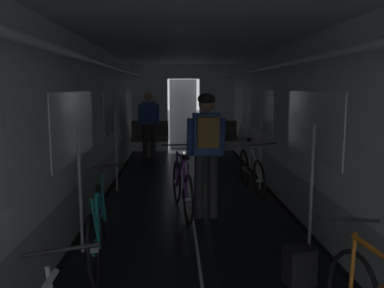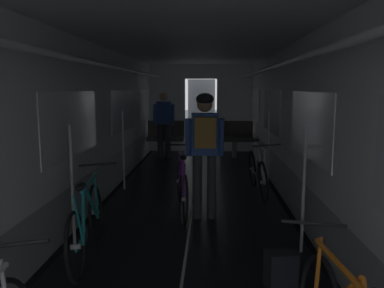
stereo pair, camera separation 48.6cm
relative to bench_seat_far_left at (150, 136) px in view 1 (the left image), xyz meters
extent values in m
cube|color=black|center=(-0.51, -4.82, -0.56)|extent=(0.08, 11.50, 0.01)
cube|color=black|center=(2.31, -4.82, -0.56)|extent=(0.08, 11.50, 0.01)
cube|color=beige|center=(0.90, -4.82, -0.56)|extent=(0.03, 11.27, 0.00)
cube|color=#9EA0A5|center=(-0.61, -4.82, -0.27)|extent=(0.12, 11.50, 0.60)
cube|color=white|center=(-0.61, -4.82, 0.96)|extent=(0.12, 11.50, 1.85)
cube|color=white|center=(-0.54, -5.40, 0.78)|extent=(0.02, 1.90, 0.80)
cube|color=white|center=(-0.54, -2.52, 0.78)|extent=(0.02, 1.90, 0.80)
cube|color=white|center=(-0.54, 0.35, 0.78)|extent=(0.02, 1.90, 0.80)
cube|color=yellow|center=(-0.54, -5.07, 0.78)|extent=(0.01, 0.20, 0.28)
cylinder|color=white|center=(-0.27, -4.82, 1.53)|extent=(0.07, 11.04, 0.07)
cylinder|color=#B7BABF|center=(-0.37, -5.97, 0.13)|extent=(0.04, 0.04, 1.40)
cylinder|color=#B7BABF|center=(-0.37, -3.37, 0.13)|extent=(0.04, 0.04, 1.40)
cube|color=#9EA0A5|center=(2.41, -4.82, -0.27)|extent=(0.12, 11.50, 0.60)
cube|color=white|center=(2.41, -4.82, 0.96)|extent=(0.12, 11.50, 1.85)
cube|color=white|center=(2.35, -5.40, 0.78)|extent=(0.02, 1.90, 0.80)
cube|color=white|center=(2.35, -2.52, 0.78)|extent=(0.02, 1.90, 0.80)
cube|color=white|center=(2.35, 0.35, 0.78)|extent=(0.02, 1.90, 0.80)
cube|color=yellow|center=(2.35, -4.61, 0.78)|extent=(0.01, 0.20, 0.28)
cylinder|color=white|center=(2.07, -4.82, 1.53)|extent=(0.07, 11.04, 0.07)
cylinder|color=#B7BABF|center=(2.17, -5.97, 0.13)|extent=(0.04, 0.04, 1.40)
cylinder|color=#B7BABF|center=(2.17, -3.37, 0.13)|extent=(0.04, 0.04, 1.40)
cube|color=white|center=(-0.05, 0.99, 0.66)|extent=(1.00, 0.12, 2.45)
cube|color=white|center=(1.85, 0.99, 0.66)|extent=(1.00, 0.12, 2.45)
cube|color=white|center=(0.90, 0.99, 1.68)|extent=(0.90, 0.12, 0.40)
cube|color=#4C4F54|center=(0.90, 1.69, 0.46)|extent=(0.81, 0.04, 2.05)
cube|color=silver|center=(0.90, -4.82, 1.94)|extent=(3.14, 11.62, 0.12)
cylinder|color=gray|center=(0.00, -0.07, -0.35)|extent=(0.12, 0.12, 0.44)
cube|color=#47423D|center=(0.00, -0.07, -0.08)|extent=(0.96, 0.44, 0.10)
cube|color=#47423D|center=(0.00, 0.12, 0.17)|extent=(0.96, 0.08, 0.40)
torus|color=gray|center=(-0.43, 0.15, 0.37)|extent=(0.14, 0.14, 0.02)
cylinder|color=gray|center=(1.80, -0.07, -0.35)|extent=(0.12, 0.12, 0.44)
cube|color=#47423D|center=(1.80, -0.07, -0.08)|extent=(0.96, 0.44, 0.10)
cube|color=#47423D|center=(1.80, 0.12, 0.17)|extent=(0.96, 0.08, 0.40)
torus|color=gray|center=(1.37, 0.15, 0.37)|extent=(0.14, 0.14, 0.02)
torus|color=black|center=(1.94, -3.10, -0.23)|extent=(0.12, 0.67, 0.67)
cylinder|color=#B2B2B7|center=(1.94, -3.10, -0.23)|extent=(0.10, 0.06, 0.06)
torus|color=black|center=(2.00, -4.12, -0.23)|extent=(0.12, 0.67, 0.67)
cylinder|color=#B2B2B7|center=(2.00, -4.12, -0.23)|extent=(0.10, 0.06, 0.06)
cylinder|color=silver|center=(2.00, -3.81, -0.01)|extent=(0.11, 0.54, 0.56)
cylinder|color=silver|center=(1.97, -3.40, -0.01)|extent=(0.06, 0.34, 0.55)
cylinder|color=silver|center=(2.01, -3.65, 0.25)|extent=(0.08, 0.82, 0.04)
cylinder|color=silver|center=(1.96, -3.17, 0.01)|extent=(0.07, 0.16, 0.49)
cylinder|color=silver|center=(1.95, -3.33, -0.26)|extent=(0.05, 0.45, 0.07)
cylinder|color=silver|center=(2.01, -4.09, 0.01)|extent=(0.06, 0.09, 0.49)
cylinder|color=black|center=(1.96, -3.55, -0.28)|extent=(0.03, 0.17, 0.17)
ellipsoid|color=black|center=(1.99, -3.22, 0.31)|extent=(0.11, 0.24, 0.07)
cylinder|color=black|center=(2.04, -4.11, 0.35)|extent=(0.44, 0.05, 0.06)
cylinder|color=orange|center=(1.88, -7.65, 0.01)|extent=(0.07, 0.09, 0.49)
cylinder|color=black|center=(1.84, -7.64, 0.35)|extent=(0.44, 0.06, 0.07)
cylinder|color=black|center=(0.03, -8.06, 0.34)|extent=(0.44, 0.03, 0.09)
torus|color=black|center=(-0.09, -6.73, -0.23)|extent=(0.16, 0.68, 0.67)
cylinder|color=#B2B2B7|center=(-0.09, -6.73, -0.23)|extent=(0.10, 0.06, 0.06)
torus|color=black|center=(-0.19, -5.72, -0.23)|extent=(0.16, 0.68, 0.67)
cylinder|color=#B2B2B7|center=(-0.19, -5.72, -0.23)|extent=(0.10, 0.06, 0.06)
cylinder|color=teal|center=(-0.14, -6.03, -0.01)|extent=(0.06, 0.54, 0.56)
cylinder|color=teal|center=(-0.10, -6.43, -0.01)|extent=(0.11, 0.34, 0.55)
cylinder|color=teal|center=(-0.11, -6.18, 0.25)|extent=(0.12, 0.82, 0.04)
cylinder|color=teal|center=(-0.07, -6.66, 0.01)|extent=(0.05, 0.17, 0.49)
cylinder|color=teal|center=(-0.11, -6.51, -0.26)|extent=(0.08, 0.45, 0.07)
cylinder|color=teal|center=(-0.17, -5.74, 0.01)|extent=(0.07, 0.09, 0.49)
cylinder|color=black|center=(-0.14, -6.28, -0.28)|extent=(0.04, 0.17, 0.17)
ellipsoid|color=black|center=(-0.06, -6.61, 0.31)|extent=(0.12, 0.25, 0.07)
cylinder|color=black|center=(-0.15, -5.72, 0.35)|extent=(0.44, 0.07, 0.06)
cylinder|color=#2D2D33|center=(0.99, -4.88, -0.12)|extent=(0.13, 0.13, 0.90)
cylinder|color=#2D2D33|center=(1.19, -4.87, -0.12)|extent=(0.13, 0.13, 0.90)
cube|color=#2D4C99|center=(1.09, -4.88, 0.61)|extent=(0.37, 0.24, 0.56)
cylinder|color=#2D4C99|center=(0.87, -4.87, 0.56)|extent=(0.10, 0.20, 0.53)
cylinder|color=#2D4C99|center=(1.31, -4.85, 0.56)|extent=(0.10, 0.20, 0.53)
sphere|color=#9E7051|center=(1.09, -4.88, 1.01)|extent=(0.21, 0.21, 0.21)
ellipsoid|color=black|center=(1.09, -4.88, 1.08)|extent=(0.25, 0.29, 0.16)
cube|color=olive|center=(1.10, -5.05, 0.65)|extent=(0.29, 0.17, 0.40)
torus|color=black|center=(0.83, -5.13, -0.23)|extent=(0.15, 0.67, 0.67)
cylinder|color=#B2B2B7|center=(0.83, -5.13, -0.23)|extent=(0.10, 0.06, 0.05)
torus|color=black|center=(0.69, -4.12, -0.23)|extent=(0.15, 0.67, 0.67)
cylinder|color=#B2B2B7|center=(0.69, -4.12, -0.23)|extent=(0.10, 0.06, 0.05)
cylinder|color=purple|center=(0.73, -4.44, -0.01)|extent=(0.13, 0.54, 0.56)
cylinder|color=purple|center=(0.79, -4.84, -0.01)|extent=(0.07, 0.34, 0.55)
cylinder|color=purple|center=(0.74, -4.59, 0.25)|extent=(0.15, 0.82, 0.03)
cylinder|color=purple|center=(0.82, -5.06, 0.01)|extent=(0.06, 0.16, 0.49)
cylinder|color=purple|center=(0.80, -4.91, -0.26)|extent=(0.09, 0.45, 0.07)
cylinder|color=purple|center=(0.68, -4.15, 0.01)|extent=(0.03, 0.09, 0.49)
cylinder|color=black|center=(0.77, -4.69, -0.28)|extent=(0.04, 0.17, 0.17)
ellipsoid|color=black|center=(0.80, -5.02, 0.31)|extent=(0.13, 0.25, 0.06)
cylinder|color=black|center=(0.68, -4.14, 0.35)|extent=(0.44, 0.09, 0.03)
cylinder|color=#2D2D33|center=(0.10, -0.37, -0.12)|extent=(0.13, 0.13, 0.90)
cylinder|color=#2D2D33|center=(-0.10, -0.37, -0.12)|extent=(0.13, 0.13, 0.90)
cube|color=#2D4C99|center=(0.00, -0.37, 0.61)|extent=(0.36, 0.22, 0.56)
cylinder|color=#2D4C99|center=(0.22, -0.39, 0.56)|extent=(0.09, 0.20, 0.53)
cylinder|color=#2D4C99|center=(-0.22, -0.39, 0.56)|extent=(0.09, 0.20, 0.53)
sphere|color=tan|center=(0.00, -0.37, 1.01)|extent=(0.21, 0.21, 0.21)
cube|color=black|center=(1.80, -6.77, -0.40)|extent=(0.30, 0.25, 0.34)
camera|label=1|loc=(0.67, -10.13, 1.23)|focal=36.57mm
camera|label=2|loc=(1.15, -10.13, 1.23)|focal=36.57mm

